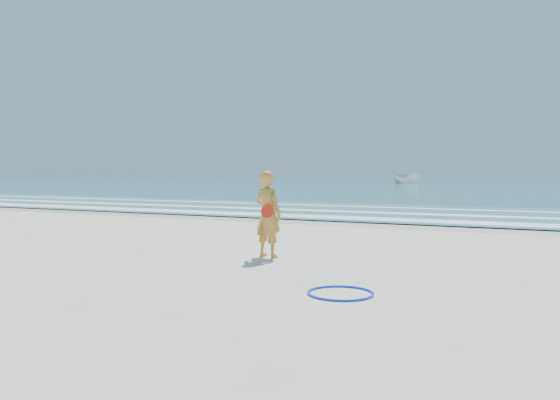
% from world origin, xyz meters
% --- Properties ---
extents(ground, '(400.00, 400.00, 0.00)m').
position_xyz_m(ground, '(0.00, 0.00, 0.00)').
color(ground, silver).
rests_on(ground, ground).
extents(wet_sand, '(400.00, 2.40, 0.00)m').
position_xyz_m(wet_sand, '(0.00, 9.00, 0.00)').
color(wet_sand, '#B2A893').
rests_on(wet_sand, ground).
extents(ocean, '(400.00, 190.00, 0.04)m').
position_xyz_m(ocean, '(0.00, 105.00, 0.02)').
color(ocean, '#19727F').
rests_on(ocean, ground).
extents(shallow, '(400.00, 10.00, 0.01)m').
position_xyz_m(shallow, '(0.00, 14.00, 0.04)').
color(shallow, '#59B7AD').
rests_on(shallow, ocean).
extents(foam_near, '(400.00, 1.40, 0.01)m').
position_xyz_m(foam_near, '(0.00, 10.30, 0.05)').
color(foam_near, white).
rests_on(foam_near, shallow).
extents(foam_mid, '(400.00, 0.90, 0.01)m').
position_xyz_m(foam_mid, '(0.00, 13.20, 0.05)').
color(foam_mid, white).
rests_on(foam_mid, shallow).
extents(foam_far, '(400.00, 0.60, 0.01)m').
position_xyz_m(foam_far, '(0.00, 16.50, 0.05)').
color(foam_far, white).
rests_on(foam_far, shallow).
extents(hoop, '(1.17, 1.17, 0.03)m').
position_xyz_m(hoop, '(4.17, -1.21, 0.02)').
color(hoop, '#0C3CE9').
rests_on(hoop, ground).
extents(boat, '(4.55, 2.61, 1.65)m').
position_xyz_m(boat, '(-10.67, 67.01, 0.87)').
color(boat, silver).
rests_on(boat, ocean).
extents(woman, '(0.72, 0.56, 1.74)m').
position_xyz_m(woman, '(1.73, 1.28, 0.87)').
color(woman, '#C5872E').
rests_on(woman, ground).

